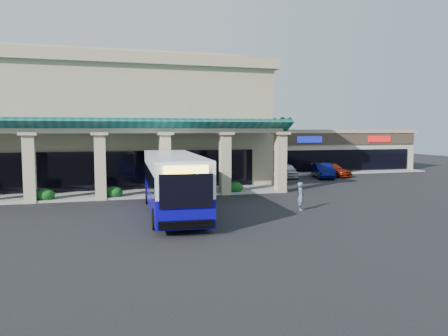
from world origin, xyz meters
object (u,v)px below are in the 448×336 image
object	(u,v)px
car_silver	(287,171)
transit_bus	(173,184)
car_white	(323,171)
car_red	(332,170)
pedestrian	(301,196)

from	to	relation	value
car_silver	transit_bus	bearing A→B (deg)	-121.19
car_white	car_red	world-z (taller)	car_white
pedestrian	car_silver	xyz separation A→B (m)	(6.79, 16.87, -0.15)
transit_bus	car_white	size ratio (longest dim) A/B	2.68
pedestrian	car_silver	world-z (taller)	pedestrian
pedestrian	car_white	xyz separation A→B (m)	(10.09, 15.39, -0.10)
car_silver	car_white	size ratio (longest dim) A/B	0.91
transit_bus	car_white	world-z (taller)	transit_bus
transit_bus	car_white	distance (m)	22.62
transit_bus	pedestrian	size ratio (longest dim) A/B	7.18
car_red	car_silver	bearing A→B (deg)	162.14
transit_bus	car_silver	world-z (taller)	transit_bus
car_white	car_silver	bearing A→B (deg)	172.95
pedestrian	car_white	size ratio (longest dim) A/B	0.37
car_silver	car_white	world-z (taller)	car_white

